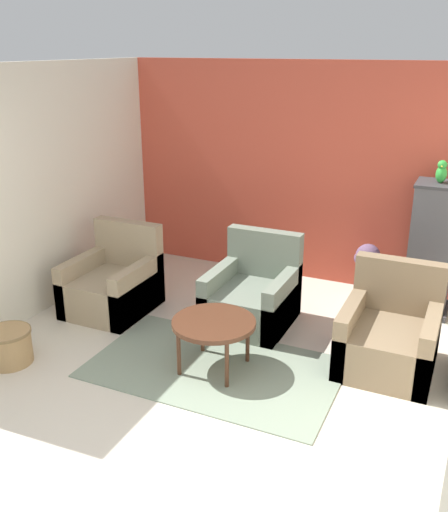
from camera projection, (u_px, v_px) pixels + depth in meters
ground_plane at (104, 471)px, 3.76m from camera, size 20.00×20.00×0.00m
wall_back_accent at (293, 173)px, 6.59m from camera, size 4.18×0.06×2.50m
wall_left at (39, 192)px, 5.75m from camera, size 0.06×3.80×2.50m
area_rug at (214, 368)px, 4.95m from camera, size 2.13×1.27×0.01m
coffee_table at (214, 325)px, 4.81m from camera, size 0.71×0.71×0.46m
armchair_left at (114, 285)px, 5.99m from camera, size 0.78×0.87×0.88m
armchair_right at (389, 337)px, 4.91m from camera, size 0.78×0.87×0.88m
armchair_middle at (252, 297)px, 5.70m from camera, size 0.78×0.87×0.88m
birdcage at (431, 250)px, 5.81m from camera, size 0.48×0.48×1.38m
parrot at (442, 172)px, 5.53m from camera, size 0.11×0.19×0.23m
potted_plant at (367, 264)px, 6.22m from camera, size 0.29×0.27×0.62m
wicker_basket at (9, 345)px, 5.00m from camera, size 0.41×0.41×0.31m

